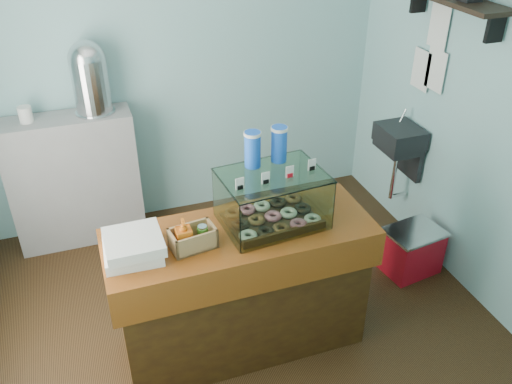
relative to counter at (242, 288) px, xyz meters
name	(u,v)px	position (x,y,z in m)	size (l,w,h in m)	color
ground	(232,314)	(0.00, 0.25, -0.46)	(3.50, 3.50, 0.00)	black
room_shell	(228,85)	(0.03, 0.26, 1.25)	(3.54, 3.04, 2.82)	#85C1C2
counter	(242,288)	(0.00, 0.00, 0.00)	(1.60, 0.60, 0.90)	#41270C
back_shelf	(75,180)	(-0.90, 1.57, 0.09)	(1.00, 0.32, 1.10)	gray
display_case	(271,195)	(0.21, 0.07, 0.61)	(0.63, 0.48, 0.54)	#341C0F
condiment_crate	(191,237)	(-0.31, -0.06, 0.51)	(0.27, 0.19, 0.20)	#A47C52
pastry_boxes	(133,246)	(-0.62, -0.02, 0.50)	(0.33, 0.33, 0.12)	silver
coffee_urn	(90,76)	(-0.65, 1.59, 0.93)	(0.30, 0.30, 0.55)	silver
red_cooler	(411,250)	(1.46, 0.27, -0.27)	(0.46, 0.38, 0.37)	red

